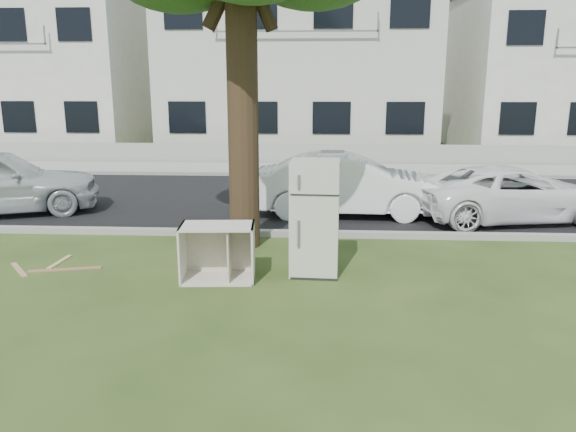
# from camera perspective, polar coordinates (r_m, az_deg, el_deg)

# --- Properties ---
(ground) EXTENTS (120.00, 120.00, 0.00)m
(ground) POSITION_cam_1_polar(r_m,az_deg,el_deg) (8.54, -3.26, -6.45)
(ground) COLOR #2B3F16
(road) EXTENTS (120.00, 7.00, 0.01)m
(road) POSITION_cam_1_polar(r_m,az_deg,el_deg) (14.30, -0.60, 1.75)
(road) COLOR black
(road) RESTS_ON ground
(kerb_near) EXTENTS (120.00, 0.18, 0.12)m
(kerb_near) POSITION_cam_1_polar(r_m,az_deg,el_deg) (10.86, -1.83, -2.06)
(kerb_near) COLOR gray
(kerb_near) RESTS_ON ground
(kerb_far) EXTENTS (120.00, 0.18, 0.12)m
(kerb_far) POSITION_cam_1_polar(r_m,az_deg,el_deg) (17.79, 0.15, 4.04)
(kerb_far) COLOR gray
(kerb_far) RESTS_ON ground
(sidewalk) EXTENTS (120.00, 2.80, 0.01)m
(sidewalk) POSITION_cam_1_polar(r_m,az_deg,el_deg) (19.22, 0.38, 4.76)
(sidewalk) COLOR gray
(sidewalk) RESTS_ON ground
(low_wall) EXTENTS (120.00, 0.15, 0.70)m
(low_wall) POSITION_cam_1_polar(r_m,az_deg,el_deg) (20.76, 0.60, 6.37)
(low_wall) COLOR gray
(low_wall) RESTS_ON ground
(townhouse_left) EXTENTS (10.20, 8.16, 7.04)m
(townhouse_left) POSITION_cam_1_polar(r_m,az_deg,el_deg) (28.58, -24.44, 13.52)
(townhouse_left) COLOR white
(townhouse_left) RESTS_ON ground
(townhouse_center) EXTENTS (11.22, 8.16, 7.44)m
(townhouse_center) POSITION_cam_1_polar(r_m,az_deg,el_deg) (25.51, 1.13, 15.27)
(townhouse_center) COLOR beige
(townhouse_center) RESTS_ON ground
(fridge) EXTENTS (0.76, 0.71, 1.77)m
(fridge) POSITION_cam_1_polar(r_m,az_deg,el_deg) (8.57, 2.73, -0.19)
(fridge) COLOR beige
(fridge) RESTS_ON ground
(cabinet) EXTENTS (1.13, 0.75, 0.85)m
(cabinet) POSITION_cam_1_polar(r_m,az_deg,el_deg) (8.48, -7.14, -3.67)
(cabinet) COLOR beige
(cabinet) RESTS_ON ground
(plank_a) EXTENTS (1.11, 0.36, 0.02)m
(plank_a) POSITION_cam_1_polar(r_m,az_deg,el_deg) (9.60, -21.71, -5.07)
(plank_a) COLOR #8E6644
(plank_a) RESTS_ON ground
(plank_b) EXTENTS (0.59, 0.68, 0.02)m
(plank_b) POSITION_cam_1_polar(r_m,az_deg,el_deg) (9.89, -25.66, -4.94)
(plank_b) COLOR tan
(plank_b) RESTS_ON ground
(plank_c) EXTENTS (0.12, 0.71, 0.02)m
(plank_c) POSITION_cam_1_polar(r_m,az_deg,el_deg) (10.04, -22.17, -4.34)
(plank_c) COLOR tan
(plank_c) RESTS_ON ground
(car_center) EXTENTS (4.22, 1.59, 1.38)m
(car_center) POSITION_cam_1_polar(r_m,az_deg,el_deg) (12.52, 6.10, 3.17)
(car_center) COLOR white
(car_center) RESTS_ON ground
(car_right) EXTENTS (4.48, 2.69, 1.16)m
(car_right) POSITION_cam_1_polar(r_m,az_deg,el_deg) (12.93, 21.90, 2.12)
(car_right) COLOR white
(car_right) RESTS_ON ground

